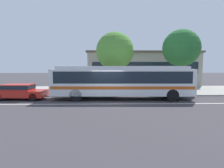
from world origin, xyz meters
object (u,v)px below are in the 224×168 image
bus_stop_sign (172,77)px  sedan_behind_bus (19,91)px  pedestrian_walking_along_curb (154,83)px  street_tree_near_stop (115,51)px  transit_bus (122,80)px  street_tree_mid_block (181,48)px  pedestrian_waiting_near_sign (141,83)px

bus_stop_sign → sedan_behind_bus: bearing=-171.5°
pedestrian_walking_along_curb → bus_stop_sign: (1.39, -1.36, 0.66)m
bus_stop_sign → street_tree_near_stop: bearing=156.4°
sedan_behind_bus → bus_stop_sign: bus_stop_sign is taller
transit_bus → bus_stop_sign: transit_bus is taller
pedestrian_walking_along_curb → bus_stop_sign: bus_stop_sign is taller
sedan_behind_bus → street_tree_mid_block: size_ratio=0.65×
street_tree_mid_block → sedan_behind_bus: bearing=-163.7°
pedestrian_waiting_near_sign → pedestrian_walking_along_curb: pedestrian_waiting_near_sign is taller
bus_stop_sign → pedestrian_waiting_near_sign: bearing=172.4°
bus_stop_sign → pedestrian_walking_along_curb: bearing=135.6°
transit_bus → bus_stop_sign: 5.41m
sedan_behind_bus → street_tree_near_stop: size_ratio=0.69×
transit_bus → street_tree_near_stop: size_ratio=1.86×
street_tree_near_stop → bus_stop_sign: bearing=-23.6°
street_tree_near_stop → street_tree_mid_block: street_tree_mid_block is taller
sedan_behind_bus → street_tree_near_stop: (8.29, 4.41, 3.68)m
transit_bus → bus_stop_sign: size_ratio=4.56×
street_tree_near_stop → pedestrian_walking_along_curb: bearing=-14.1°
transit_bus → pedestrian_waiting_near_sign: 3.29m
pedestrian_walking_along_curb → street_tree_mid_block: (3.20, 1.15, 3.65)m
transit_bus → sedan_behind_bus: transit_bus is taller
sedan_behind_bus → pedestrian_walking_along_curb: bearing=15.4°
pedestrian_walking_along_curb → street_tree_near_stop: street_tree_near_stop is taller
pedestrian_waiting_near_sign → street_tree_mid_block: bearing=24.1°
pedestrian_waiting_near_sign → bus_stop_sign: bearing=-7.6°
sedan_behind_bus → pedestrian_waiting_near_sign: pedestrian_waiting_near_sign is taller
sedan_behind_bus → street_tree_mid_block: (15.51, 4.55, 4.03)m
pedestrian_waiting_near_sign → street_tree_near_stop: (-2.50, 1.98, 3.29)m
transit_bus → pedestrian_walking_along_curb: (3.59, 3.48, -0.53)m
pedestrian_waiting_near_sign → bus_stop_sign: (2.92, -0.39, 0.66)m
pedestrian_walking_along_curb → bus_stop_sign: size_ratio=0.65×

